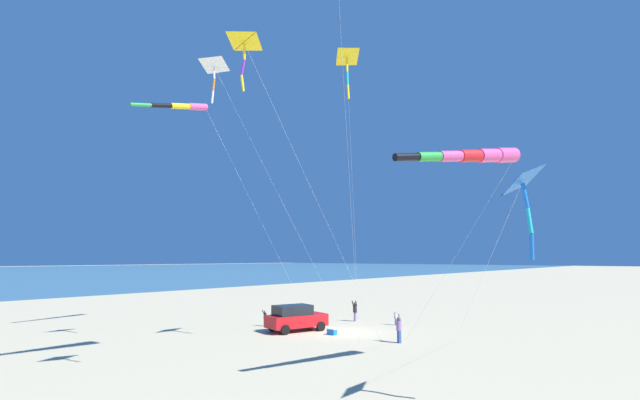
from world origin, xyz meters
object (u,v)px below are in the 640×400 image
Objects in this scene: person_child_green_jacket at (265,317)px; person_adult_flyer at (399,327)px; person_bystander_far at (355,310)px; kite_delta_green_low_center at (214,66)px; person_child_grey_jacket at (395,317)px; kite_windsock_teal_far_right at (182,106)px; cooler_box at (332,332)px; kite_delta_small_distant at (244,43)px; kite_windsock_purple_drifting at (476,156)px; parked_car at (295,318)px; kite_delta_black_fish_shape at (521,181)px; kite_delta_rainbow_low_near at (346,58)px.

person_adult_flyer is at bearing 3.02° from person_child_green_jacket.
person_bystander_far is 21.98m from kite_delta_green_low_center.
kite_windsock_teal_far_right reaches higher than person_child_grey_jacket.
person_bystander_far reaches higher than cooler_box.
person_adult_flyer is at bearing 3.78° from cooler_box.
kite_delta_green_low_center reaches higher than person_child_green_jacket.
kite_delta_small_distant reaches higher than person_child_grey_jacket.
person_child_grey_jacket is at bearing 78.07° from kite_delta_green_low_center.
person_adult_flyer is at bearing 21.90° from kite_windsock_teal_far_right.
person_child_green_jacket is at bearing 133.26° from kite_delta_small_distant.
kite_windsock_teal_far_right reaches higher than kite_windsock_purple_drifting.
kite_delta_black_fish_shape reaches higher than parked_car.
kite_delta_rainbow_low_near reaches higher than person_child_green_jacket.
kite_delta_rainbow_low_near is at bearing -56.09° from person_bystander_far.
kite_windsock_teal_far_right reaches higher than kite_delta_small_distant.
kite_delta_rainbow_low_near reaches higher than cooler_box.
person_child_grey_jacket is at bearing 47.98° from kite_windsock_teal_far_right.
kite_windsock_teal_far_right is (-3.83, -5.52, 16.18)m from person_child_green_jacket.
person_bystander_far is at bearing 140.27° from kite_delta_black_fish_shape.
cooler_box is at bearing 159.23° from kite_windsock_purple_drifting.
kite_delta_green_low_center is (-6.31, -5.11, -0.49)m from kite_delta_rainbow_low_near.
kite_delta_small_distant is at bearing -55.74° from parked_car.
person_child_green_jacket is 1.04× the size of person_child_grey_jacket.
kite_windsock_teal_far_right is 17.36m from kite_delta_small_distant.
person_child_green_jacket is at bearing -176.98° from person_adult_flyer.
kite_delta_black_fish_shape reaches higher than person_bystander_far.
kite_windsock_purple_drifting is (11.18, -11.30, 9.24)m from person_child_grey_jacket.
cooler_box is 0.03× the size of kite_delta_rainbow_low_near.
kite_windsock_teal_far_right is at bearing 159.62° from kite_delta_green_low_center.
kite_delta_rainbow_low_near is (14.28, 2.15, 0.50)m from kite_windsock_teal_far_right.
person_adult_flyer is at bearing 51.34° from kite_delta_green_low_center.
parked_car is 3.05m from cooler_box.
person_bystander_far is at bearing 91.60° from kite_delta_green_low_center.
kite_delta_black_fish_shape is at bearing -46.84° from person_child_grey_jacket.
parked_car is 0.36× the size of kite_delta_black_fish_shape.
person_child_green_jacket is at bearing -177.59° from cooler_box.
kite_delta_small_distant is (11.84, -12.58, 13.72)m from person_child_green_jacket.
kite_windsock_purple_drifting is at bearing -20.77° from cooler_box.
kite_delta_green_low_center reaches higher than parked_car.
kite_windsock_purple_drifting is (14.86, -11.02, 8.95)m from person_bystander_far.
person_child_grey_jacket is at bearing 102.85° from kite_delta_small_distant.
person_child_green_jacket is 22.06m from kite_delta_small_distant.
kite_delta_small_distant is 1.34× the size of kite_windsock_purple_drifting.
kite_delta_rainbow_low_near is at bearing 8.58° from kite_windsock_teal_far_right.
kite_delta_rainbow_low_near is at bearing 98.59° from kite_delta_small_distant.
kite_windsock_teal_far_right is at bearing -124.75° from person_child_green_jacket.
cooler_box is at bearing 2.41° from person_child_green_jacket.
person_adult_flyer is 19.71m from kite_delta_green_low_center.
parked_car is at bearing -4.58° from person_child_green_jacket.
kite_delta_small_distant is (8.38, -12.30, 13.43)m from parked_car.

